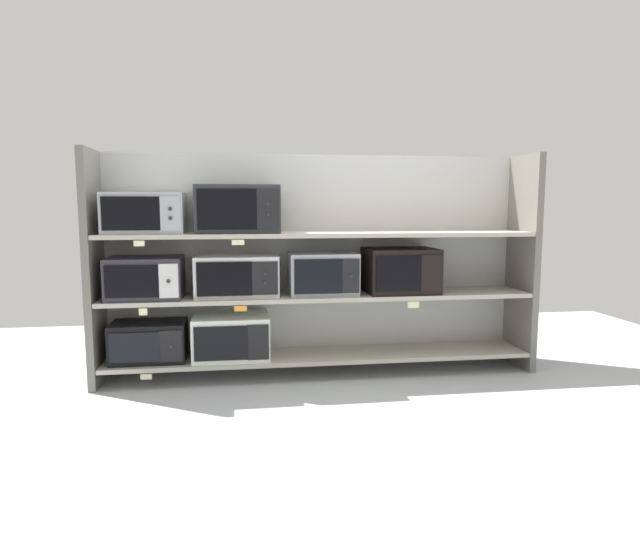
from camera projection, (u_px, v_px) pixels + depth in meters
name	position (u px, v px, depth m)	size (l,w,h in m)	color
ground	(346.00, 426.00, 3.18)	(7.03, 6.00, 0.02)	#B2B7BC
back_panel	(315.00, 262.00, 4.30)	(3.23, 0.04, 1.59)	#B2B2AD
upright_left	(94.00, 269.00, 3.84)	(0.05, 0.44, 1.59)	#68645B
upright_right	(523.00, 262.00, 4.29)	(0.05, 0.44, 1.59)	#68645B
shelf_0	(320.00, 356.00, 4.15)	(3.03, 0.44, 0.03)	#ADA899
microwave_0	(149.00, 341.00, 3.95)	(0.51, 0.35, 0.27)	black
microwave_1	(231.00, 336.00, 4.03)	(0.53, 0.42, 0.30)	silver
price_tag_0	(146.00, 377.00, 3.76)	(0.07, 0.00, 0.04)	beige
shelf_1	(320.00, 296.00, 4.09)	(3.03, 0.44, 0.03)	#ADA899
microwave_2	(146.00, 278.00, 3.89)	(0.49, 0.43, 0.28)	#2D2832
microwave_3	(237.00, 276.00, 3.98)	(0.58, 0.34, 0.28)	silver
microwave_4	(323.00, 273.00, 4.07)	(0.48, 0.37, 0.30)	#9DA0A9
microwave_5	(400.00, 270.00, 4.15)	(0.51, 0.42, 0.32)	black
price_tag_1	(143.00, 312.00, 3.70)	(0.05, 0.00, 0.04)	beige
price_tag_2	(241.00, 309.00, 3.79)	(0.08, 0.00, 0.04)	orange
price_tag_3	(413.00, 305.00, 3.96)	(0.08, 0.00, 0.04)	beige
shelf_2	(320.00, 234.00, 4.03)	(3.03, 0.44, 0.03)	#ADA899
microwave_6	(145.00, 213.00, 3.84)	(0.52, 0.43, 0.27)	#99A0A2
microwave_7	(237.00, 209.00, 3.92)	(0.57, 0.39, 0.33)	#292C30
price_tag_4	(139.00, 243.00, 3.64)	(0.07, 0.00, 0.04)	beige
price_tag_5	(238.00, 242.00, 3.73)	(0.08, 0.00, 0.03)	beige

